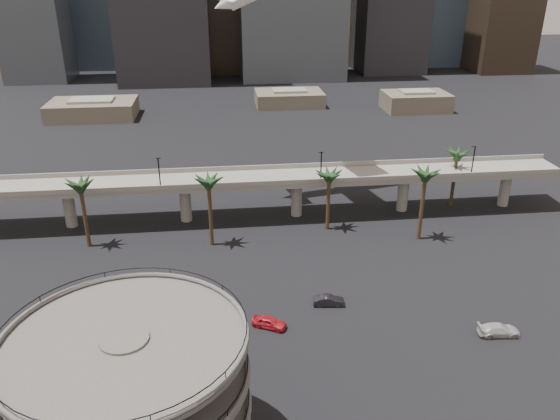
{
  "coord_description": "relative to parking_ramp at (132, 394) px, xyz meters",
  "views": [
    {
      "loc": [
        -3.85,
        -44.5,
        46.15
      ],
      "look_at": [
        4.55,
        28.0,
        13.45
      ],
      "focal_mm": 35.0,
      "sensor_mm": 36.0,
      "label": 1
    }
  ],
  "objects": [
    {
      "name": "overpass",
      "position": [
        13.0,
        59.0,
        -2.5
      ],
      "size": [
        130.0,
        9.3,
        14.7
      ],
      "color": "slate",
      "rests_on": "ground"
    },
    {
      "name": "car_c",
      "position": [
        45.87,
        16.8,
        -9.01
      ],
      "size": [
        5.84,
        2.73,
        1.65
      ],
      "primitive_type": "imported",
      "rotation": [
        0.0,
        0.0,
        1.49
      ],
      "color": "#BBBCB7",
      "rests_on": "ground"
    },
    {
      "name": "palm_trees",
      "position": [
        24.58,
        51.18,
        1.46
      ],
      "size": [
        76.4,
        18.4,
        14.0
      ],
      "color": "#402F1B",
      "rests_on": "ground"
    },
    {
      "name": "car_b",
      "position": [
        24.2,
        26.56,
        -9.07
      ],
      "size": [
        4.82,
        2.1,
        1.54
      ],
      "primitive_type": "imported",
      "rotation": [
        0.0,
        0.0,
        1.47
      ],
      "color": "black",
      "rests_on": "ground"
    },
    {
      "name": "parking_ramp",
      "position": [
        0.0,
        0.0,
        0.0
      ],
      "size": [
        22.2,
        22.2,
        17.35
      ],
      "color": "#4E4C49",
      "rests_on": "ground"
    },
    {
      "name": "car_a",
      "position": [
        14.9,
        22.14,
        -9.01
      ],
      "size": [
        5.23,
        3.94,
        1.66
      ],
      "primitive_type": "imported",
      "rotation": [
        0.0,
        0.0,
        1.1
      ],
      "color": "red",
      "rests_on": "ground"
    },
    {
      "name": "low_buildings",
      "position": [
        19.89,
        146.3,
        -6.97
      ],
      "size": [
        135.0,
        27.5,
        6.8
      ],
      "color": "brown",
      "rests_on": "ground"
    }
  ]
}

